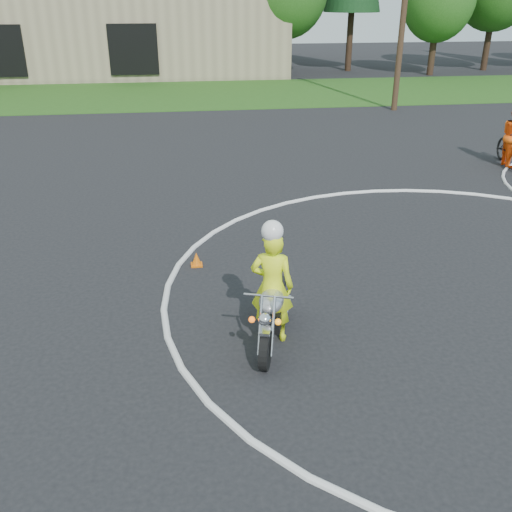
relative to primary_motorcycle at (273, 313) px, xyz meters
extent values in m
cube|color=#1E4714|center=(4.20, 25.28, -0.55)|extent=(120.00, 10.00, 0.02)
torus|color=silver|center=(4.20, 1.28, -0.55)|extent=(12.12, 12.12, 0.12)
cylinder|color=black|center=(-0.22, -0.69, -0.23)|extent=(0.32, 0.66, 0.65)
cylinder|color=black|center=(0.24, 0.77, -0.23)|extent=(0.32, 0.66, 0.65)
cube|color=black|center=(0.03, 0.09, -0.12)|extent=(0.47, 0.66, 0.33)
ellipsoid|color=silver|center=(-0.04, -0.11, 0.29)|extent=(0.58, 0.78, 0.30)
cube|color=black|center=(0.12, 0.40, 0.25)|extent=(0.47, 0.71, 0.11)
cylinder|color=silver|center=(-0.29, -0.57, 0.15)|extent=(0.16, 0.39, 0.88)
cylinder|color=white|center=(-0.10, -0.63, 0.15)|extent=(0.16, 0.39, 0.88)
cube|color=silver|center=(-0.23, -0.71, 0.12)|extent=(0.22, 0.27, 0.05)
cylinder|color=silver|center=(-0.14, -0.43, 0.55)|extent=(0.74, 0.27, 0.04)
sphere|color=white|center=(-0.25, -0.79, 0.37)|extent=(0.20, 0.20, 0.20)
sphere|color=#FF610C|center=(-0.43, -0.71, 0.34)|extent=(0.10, 0.10, 0.10)
sphere|color=orange|center=(-0.06, -0.83, 0.34)|extent=(0.10, 0.10, 0.10)
cylinder|color=silver|center=(0.32, 0.46, -0.23)|extent=(0.34, 0.86, 0.09)
imported|color=#E8FF1A|center=(0.01, 0.14, 0.41)|extent=(0.81, 0.65, 1.93)
sphere|color=white|center=(-0.01, 0.09, 1.40)|extent=(0.35, 0.35, 0.35)
imported|color=black|center=(9.54, 9.33, 0.04)|extent=(1.12, 2.36, 1.19)
cone|color=orange|center=(-1.12, 3.09, -0.41)|extent=(0.22, 0.22, 0.30)
cube|color=orange|center=(-1.12, 3.09, -0.54)|extent=(0.24, 0.24, 0.03)
cube|color=black|center=(-3.80, 30.18, 1.44)|extent=(3.00, 0.16, 3.00)
cylinder|color=#382619|center=(6.20, 32.28, 1.06)|extent=(0.44, 0.44, 3.24)
cylinder|color=#382619|center=(11.20, 34.28, 1.42)|extent=(0.44, 0.44, 3.96)
cylinder|color=#382619|center=(16.20, 31.28, 0.88)|extent=(0.44, 0.44, 2.88)
cylinder|color=#382619|center=(21.20, 33.28, 1.24)|extent=(0.44, 0.44, 3.60)
cylinder|color=#382619|center=(2.20, 33.28, 0.88)|extent=(0.44, 0.44, 2.88)
camera|label=1|loc=(-1.35, -7.87, 4.73)|focal=40.00mm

